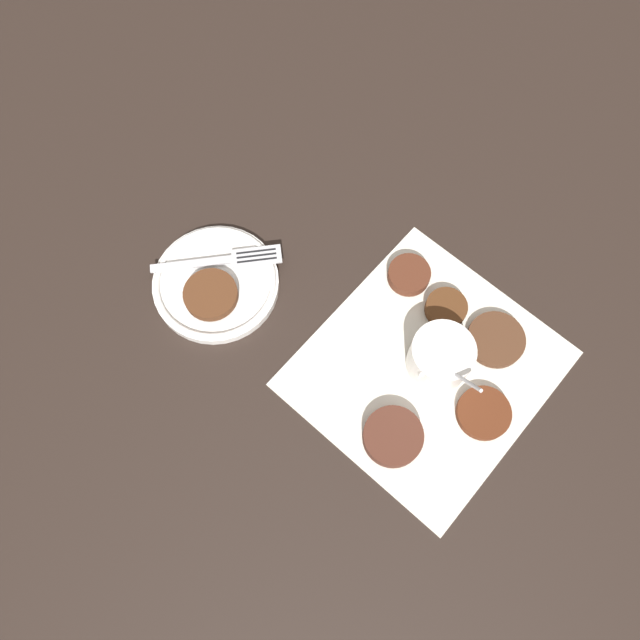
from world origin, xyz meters
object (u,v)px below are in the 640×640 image
at_px(fritter_on_plate, 211,295).
at_px(fork, 231,259).
at_px(serving_plate, 216,283).
at_px(sauce_bowl, 440,358).

distance_m(fritter_on_plate, fork, 0.06).
bearing_deg(fritter_on_plate, fork, -158.23).
distance_m(serving_plate, fork, 0.04).
xyz_separation_m(fritter_on_plate, fork, (-0.06, -0.02, -0.00)).
bearing_deg(fork, fritter_on_plate, 21.77).
distance_m(serving_plate, fritter_on_plate, 0.03).
bearing_deg(serving_plate, fritter_on_plate, 38.58).
bearing_deg(fork, sauce_bowl, 107.59).
bearing_deg(serving_plate, sauce_bowl, 114.09).
bearing_deg(fritter_on_plate, serving_plate, -141.42).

